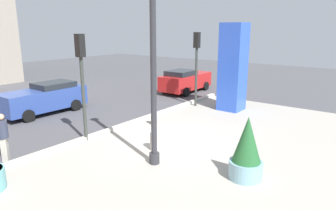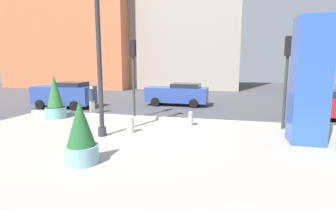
{
  "view_description": "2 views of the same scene",
  "coord_description": "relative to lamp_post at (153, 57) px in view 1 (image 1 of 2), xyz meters",
  "views": [
    {
      "loc": [
        -9.8,
        -7.18,
        4.66
      ],
      "look_at": [
        0.28,
        0.47,
        1.48
      ],
      "focal_mm": 33.19,
      "sensor_mm": 36.0,
      "label": 1
    },
    {
      "loc": [
        3.43,
        -10.77,
        3.18
      ],
      "look_at": [
        0.58,
        0.64,
        1.28
      ],
      "focal_mm": 28.01,
      "sensor_mm": 36.0,
      "label": 2
    }
  ],
  "objects": [
    {
      "name": "ground_plane",
      "position": [
        2.05,
        4.7,
        -3.74
      ],
      "size": [
        60.0,
        60.0,
        0.0
      ],
      "primitive_type": "plane",
      "color": "#47474C"
    },
    {
      "name": "art_pillar_blue",
      "position": [
        8.36,
        1.15,
        -1.29
      ],
      "size": [
        1.27,
        1.27,
        4.91
      ],
      "primitive_type": "cube",
      "color": "blue",
      "rests_on": "ground_plane"
    },
    {
      "name": "pedestrian_on_sidewalk",
      "position": [
        -3.03,
        4.42,
        -2.77
      ],
      "size": [
        0.51,
        0.51,
        1.74
      ],
      "color": "#B2AD9E",
      "rests_on": "ground_plane"
    },
    {
      "name": "concrete_bollard",
      "position": [
        0.99,
        0.8,
        -3.37
      ],
      "size": [
        0.36,
        0.36,
        0.75
      ],
      "primitive_type": "cylinder",
      "color": "#B2ADA3",
      "rests_on": "ground_plane"
    },
    {
      "name": "car_intersection",
      "position": [
        10.96,
        6.13,
        -2.89
      ],
      "size": [
        4.49,
        2.08,
        1.66
      ],
      "color": "red",
      "rests_on": "ground_plane"
    },
    {
      "name": "plaza_pavement",
      "position": [
        2.05,
        -1.3,
        -3.74
      ],
      "size": [
        18.0,
        10.0,
        0.02
      ],
      "primitive_type": "cube",
      "color": "#9E998E",
      "rests_on": "ground_plane"
    },
    {
      "name": "potted_plant_near_right",
      "position": [
        0.88,
        -3.0,
        -2.8
      ],
      "size": [
        1.06,
        1.06,
        2.04
      ],
      "color": "#7AA8B7",
      "rests_on": "ground_plane"
    },
    {
      "name": "traffic_light_far_side",
      "position": [
        0.02,
        3.77,
        -0.75
      ],
      "size": [
        0.28,
        0.42,
        4.41
      ],
      "color": "#333833",
      "rests_on": "ground_plane"
    },
    {
      "name": "fire_hydrant",
      "position": [
        3.44,
        2.89,
        -3.37
      ],
      "size": [
        0.36,
        0.26,
        0.75
      ],
      "color": "#99999E",
      "rests_on": "ground_plane"
    },
    {
      "name": "car_far_lane",
      "position": [
        1.44,
        9.05,
        -2.88
      ],
      "size": [
        4.59,
        1.98,
        1.67
      ],
      "color": "#2D4793",
      "rests_on": "ground_plane"
    },
    {
      "name": "curb_strip",
      "position": [
        2.05,
        3.82,
        -3.66
      ],
      "size": [
        18.0,
        0.24,
        0.16
      ],
      "primitive_type": "cube",
      "color": "#B7B2A8",
      "rests_on": "ground_plane"
    },
    {
      "name": "traffic_light_corner",
      "position": [
        7.88,
        3.28,
        -0.78
      ],
      "size": [
        0.28,
        0.42,
        4.38
      ],
      "color": "#333833",
      "rests_on": "ground_plane"
    },
    {
      "name": "lamp_post",
      "position": [
        0.0,
        0.0,
        0.0
      ],
      "size": [
        0.44,
        0.44,
        7.66
      ],
      "color": "#2D2D33",
      "rests_on": "ground_plane"
    }
  ]
}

